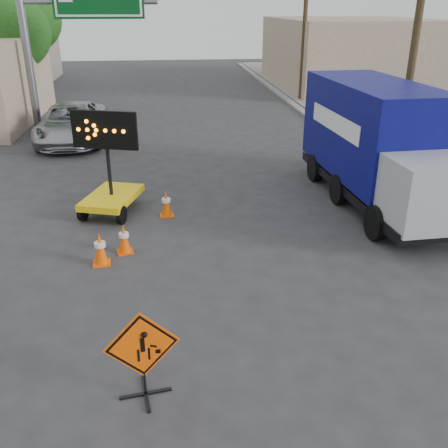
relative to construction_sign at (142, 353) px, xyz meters
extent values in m
plane|color=#2D2D30|center=(0.87, 0.71, -0.80)|extent=(100.00, 100.00, 0.00)
cube|color=gray|center=(8.07, 15.71, -0.74)|extent=(0.40, 60.00, 0.12)
cube|color=gray|center=(10.37, 15.71, -0.72)|extent=(4.00, 60.00, 0.15)
cube|color=tan|center=(13.87, 30.71, 1.50)|extent=(10.00, 14.00, 4.60)
cylinder|color=slate|center=(-5.63, 18.71, 2.60)|extent=(0.36, 0.36, 6.80)
cylinder|color=slate|center=(-2.63, 18.71, 4.80)|extent=(6.00, 0.20, 0.20)
cylinder|color=slate|center=(-7.63, 26.71, 3.70)|extent=(0.44, 0.44, 9.00)
cylinder|color=#46361E|center=(8.87, 10.71, 3.70)|extent=(0.26, 0.26, 9.00)
cylinder|color=#46361E|center=(8.87, 24.71, 3.70)|extent=(0.26, 0.26, 9.00)
cylinder|color=#46361E|center=(-7.13, 22.71, 0.83)|extent=(0.28, 0.28, 3.25)
sphere|color=#174313|center=(-7.13, 22.71, 3.38)|extent=(3.71, 3.71, 3.71)
cylinder|color=#46361E|center=(-8.13, 30.71, 1.00)|extent=(0.28, 0.28, 3.58)
sphere|color=#174313|center=(-8.13, 30.71, 3.81)|extent=(4.10, 4.10, 4.10)
cube|color=black|center=(0.00, 0.00, -0.78)|extent=(0.80, 0.17, 0.04)
cube|color=black|center=(0.00, 0.00, -0.78)|extent=(0.17, 0.80, 0.04)
cylinder|color=black|center=(0.00, 0.00, -0.48)|extent=(0.03, 0.03, 0.62)
cube|color=#FF5505|center=(0.00, 0.00, 0.14)|extent=(1.12, 0.19, 1.13)
cube|color=black|center=(0.00, 0.00, 0.14)|extent=(1.05, 0.16, 1.06)
cube|color=yellow|center=(-1.14, 7.54, -0.33)|extent=(1.80, 2.33, 0.19)
cylinder|color=black|center=(-1.14, 7.54, 0.85)|extent=(0.10, 0.10, 2.26)
cube|color=black|center=(-1.14, 7.54, 1.62)|extent=(1.79, 0.66, 1.03)
imported|color=#ACAEB3|center=(-3.55, 16.08, 0.00)|extent=(2.79, 5.79, 1.59)
cube|color=black|center=(6.58, 7.34, -0.25)|extent=(2.51, 7.31, 0.27)
cube|color=#060A4E|center=(6.58, 8.06, 1.32)|extent=(2.52, 5.70, 2.71)
cube|color=#9EA0A5|center=(6.58, 4.45, 0.60)|extent=(2.15, 1.72, 1.62)
cube|color=#FF5505|center=(-1.13, 4.39, -0.78)|extent=(0.44, 0.44, 0.03)
cone|color=#FF5505|center=(-1.13, 4.39, -0.39)|extent=(0.31, 0.31, 0.75)
cylinder|color=silver|center=(-1.13, 4.39, -0.30)|extent=(0.25, 0.25, 0.11)
cube|color=#FF5505|center=(-0.63, 4.93, -0.78)|extent=(0.45, 0.45, 0.03)
cone|color=#FF5505|center=(-0.63, 4.93, -0.42)|extent=(0.29, 0.29, 0.70)
cylinder|color=silver|center=(-0.63, 4.93, -0.33)|extent=(0.24, 0.24, 0.10)
cube|color=#FF5505|center=(0.40, 7.10, -0.78)|extent=(0.42, 0.42, 0.03)
cone|color=#FF5505|center=(0.40, 7.10, -0.41)|extent=(0.30, 0.30, 0.72)
cylinder|color=silver|center=(0.40, 7.10, -0.32)|extent=(0.24, 0.24, 0.11)
camera|label=1|loc=(0.51, -6.07, 4.72)|focal=40.00mm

